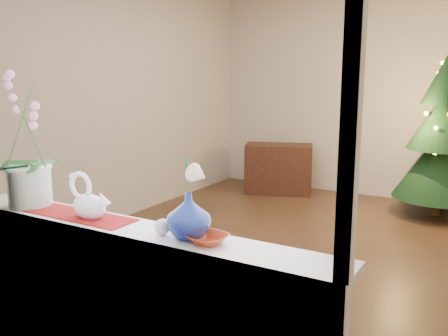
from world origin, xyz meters
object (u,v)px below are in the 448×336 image
at_px(swan, 89,197).
at_px(blue_vase, 189,212).
at_px(orchid_pot, 26,140).
at_px(amber_dish, 208,240).
at_px(xmas_tree, 442,136).
at_px(side_table, 279,169).
at_px(paperweight, 162,227).

height_order(swan, blue_vase, blue_vase).
distance_m(orchid_pot, amber_dish, 1.24).
height_order(swan, xmas_tree, xmas_tree).
relative_size(orchid_pot, xmas_tree, 0.40).
distance_m(swan, blue_vase, 0.61).
relative_size(blue_vase, side_table, 0.27).
xyz_separation_m(orchid_pot, side_table, (-0.47, 4.38, -0.96)).
xyz_separation_m(amber_dish, side_table, (-1.65, 4.39, -0.60)).
xyz_separation_m(orchid_pot, xmas_tree, (1.57, 4.32, -0.37)).
bearing_deg(side_table, orchid_pot, -105.01).
height_order(blue_vase, amber_dish, blue_vase).
distance_m(blue_vase, amber_dish, 0.15).
height_order(swan, side_table, swan).
relative_size(blue_vase, paperweight, 3.18).
bearing_deg(amber_dish, orchid_pot, 179.17).
xyz_separation_m(blue_vase, amber_dish, (0.11, -0.02, -0.10)).
bearing_deg(blue_vase, orchid_pot, -179.80).
distance_m(amber_dish, xmas_tree, 4.35).
relative_size(swan, amber_dish, 1.83).
xyz_separation_m(xmas_tree, side_table, (-2.04, 0.06, -0.59)).
height_order(orchid_pot, paperweight, orchid_pot).
relative_size(swan, side_table, 0.30).
xyz_separation_m(orchid_pot, paperweight, (0.94, -0.02, -0.33)).
xyz_separation_m(swan, side_table, (-0.93, 4.38, -0.70)).
xyz_separation_m(swan, amber_dish, (0.72, -0.01, -0.10)).
bearing_deg(orchid_pot, paperweight, -1.46).
relative_size(swan, xmas_tree, 0.14).
height_order(amber_dish, side_table, amber_dish).
bearing_deg(amber_dish, paperweight, -178.42).
distance_m(orchid_pot, side_table, 4.50).
height_order(blue_vase, xmas_tree, xmas_tree).
bearing_deg(swan, blue_vase, 1.58).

